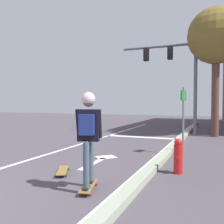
{
  "coord_description": "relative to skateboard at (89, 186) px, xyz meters",
  "views": [
    {
      "loc": [
        4.55,
        -2.02,
        1.58
      ],
      "look_at": [
        1.52,
        5.36,
        1.29
      ],
      "focal_mm": 40.69,
      "sensor_mm": 36.0,
      "label": 1
    }
  ],
  "objects": [
    {
      "name": "skater",
      "position": [
        0.0,
        -0.02,
        1.09
      ],
      "size": [
        0.45,
        0.62,
        1.69
      ],
      "color": "#445563",
      "rests_on": "skateboard"
    },
    {
      "name": "fire_hydrant",
      "position": [
        1.35,
        1.72,
        0.32
      ],
      "size": [
        0.2,
        0.3,
        0.78
      ],
      "color": "red",
      "rests_on": "ground"
    },
    {
      "name": "lane_arrow_head",
      "position": [
        -0.83,
        2.67,
        -0.07
      ],
      "size": [
        0.71,
        0.71,
        0.01
      ],
      "primitive_type": "cube",
      "rotation": [
        0.0,
        0.0,
        0.79
      ],
      "color": "silver",
      "rests_on": "ground"
    },
    {
      "name": "spare_skateboard",
      "position": [
        -1.04,
        0.73,
        -0.0
      ],
      "size": [
        0.55,
        0.81,
        0.08
      ],
      "color": "olive",
      "rests_on": "ground"
    },
    {
      "name": "street_sign_post",
      "position": [
        1.19,
        3.93,
        1.28
      ],
      "size": [
        0.12,
        0.44,
        2.05
      ],
      "color": "slate",
      "rests_on": "ground"
    },
    {
      "name": "curb_strip",
      "position": [
        0.77,
        3.99,
        -0.0
      ],
      "size": [
        0.24,
        24.0,
        0.14
      ],
      "primitive_type": "cube",
      "color": "#9BA48B",
      "rests_on": "ground"
    },
    {
      "name": "lane_line_center",
      "position": [
        -2.65,
        3.99,
        -0.07
      ],
      "size": [
        0.12,
        20.0,
        0.01
      ],
      "primitive_type": "cube",
      "color": "silver",
      "rests_on": "ground"
    },
    {
      "name": "traffic_signal_mast",
      "position": [
        0.24,
        8.69,
        3.28
      ],
      "size": [
        3.7,
        0.34,
        4.87
      ],
      "color": "#525A64",
      "rests_on": "ground"
    },
    {
      "name": "roadside_tree",
      "position": [
        2.08,
        8.74,
        4.55
      ],
      "size": [
        2.6,
        2.6,
        5.99
      ],
      "color": "brown",
      "rests_on": "ground"
    },
    {
      "name": "skateboard",
      "position": [
        0.0,
        0.0,
        0.0
      ],
      "size": [
        0.4,
        0.83,
        0.09
      ],
      "color": "olive",
      "rests_on": "ground"
    },
    {
      "name": "lane_line_curbside",
      "position": [
        0.52,
        3.99,
        -0.07
      ],
      "size": [
        0.12,
        20.0,
        0.01
      ],
      "primitive_type": "cube",
      "color": "silver",
      "rests_on": "ground"
    },
    {
      "name": "stop_bar",
      "position": [
        -0.99,
        7.19,
        -0.07
      ],
      "size": [
        3.32,
        0.4,
        0.01
      ],
      "primitive_type": "cube",
      "color": "silver",
      "rests_on": "ground"
    },
    {
      "name": "lane_arrow_stem",
      "position": [
        -0.83,
        1.82,
        -0.07
      ],
      "size": [
        0.16,
        1.4,
        0.01
      ],
      "primitive_type": "cube",
      "color": "silver",
      "rests_on": "ground"
    }
  ]
}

